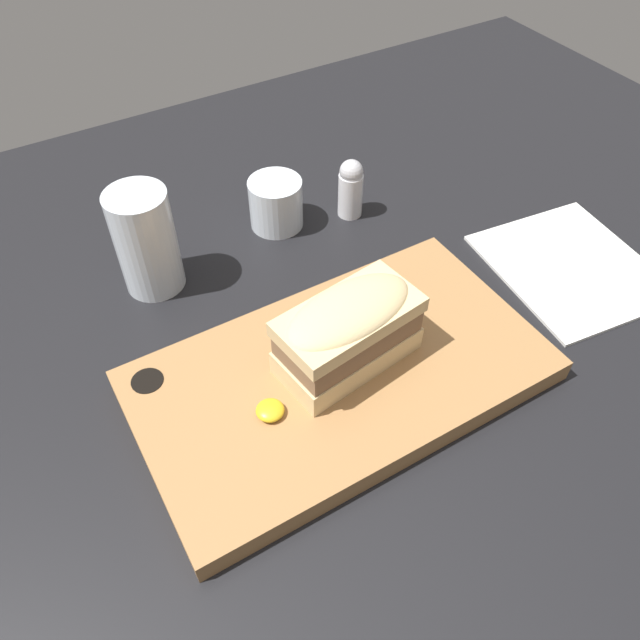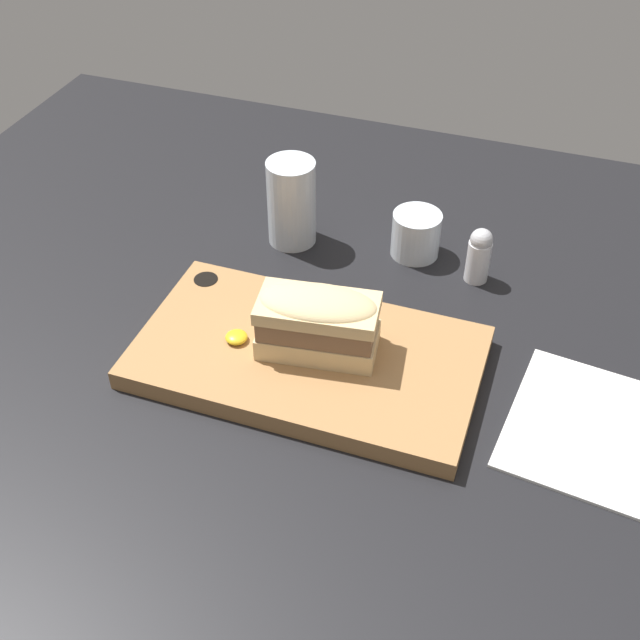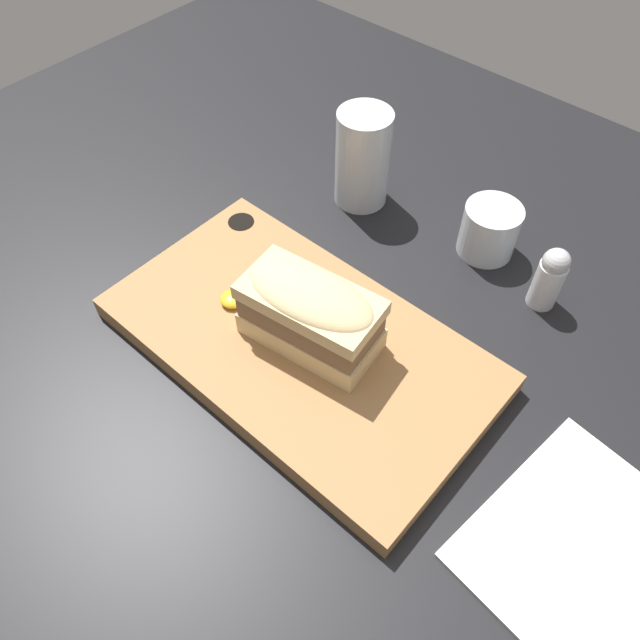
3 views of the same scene
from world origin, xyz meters
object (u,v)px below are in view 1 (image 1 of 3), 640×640
sandwich (348,330)px  salt_shaker (351,188)px  wine_glass (276,205)px  napkin (571,267)px  serving_board (340,375)px  water_glass (147,247)px

sandwich → salt_shaker: sandwich is taller
wine_glass → sandwich: bearing=-102.1°
napkin → serving_board: bearing=-179.2°
wine_glass → napkin: size_ratio=0.31×
water_glass → sandwich: bearing=-62.5°
serving_board → salt_shaker: salt_shaker is taller
serving_board → wine_glass: 25.99cm
sandwich → napkin: 31.48cm
water_glass → wine_glass: water_glass is taller
sandwich → water_glass: 24.98cm
wine_glass → salt_shaker: size_ratio=0.85×
sandwich → napkin: bearing=-0.2°
sandwich → napkin: size_ratio=0.68×
water_glass → wine_glass: size_ratio=1.84×
serving_board → wine_glass: size_ratio=5.96×
salt_shaker → napkin: bearing=-52.6°
napkin → sandwich: bearing=179.8°
serving_board → sandwich: 5.57cm
wine_glass → salt_shaker: salt_shaker is taller
sandwich → wine_glass: bearing=77.9°
serving_board → water_glass: (-10.39, 22.66, 4.01)cm
water_glass → wine_glass: (16.78, 2.47, -2.30)cm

